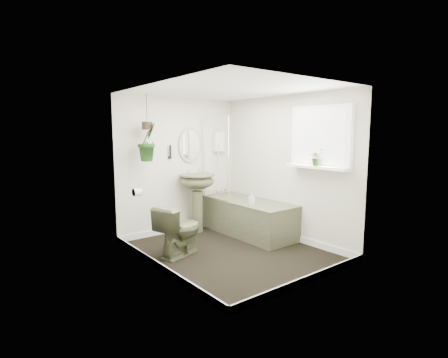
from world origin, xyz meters
TOP-DOWN VIEW (x-y plane):
  - floor at (0.00, 0.00)m, footprint 2.30×2.80m
  - ceiling at (0.00, 0.00)m, footprint 2.30×2.80m
  - wall_back at (0.00, 1.41)m, footprint 2.30×0.02m
  - wall_front at (0.00, -1.41)m, footprint 2.30×0.02m
  - wall_left at (-1.16, 0.00)m, footprint 0.02×2.80m
  - wall_right at (1.16, 0.00)m, footprint 0.02×2.80m
  - skirting at (0.00, 0.00)m, footprint 2.30×2.80m
  - bathtub at (0.80, 0.50)m, footprint 0.72×1.72m
  - bath_screen at (0.47, 0.99)m, footprint 0.04×0.72m
  - shower_box at (0.80, 1.34)m, footprint 0.20×0.10m
  - oval_mirror at (0.20, 1.37)m, footprint 0.46×0.03m
  - wall_sconce at (-0.20, 1.36)m, footprint 0.04×0.04m
  - toilet_roll_holder at (-1.10, 0.70)m, footprint 0.11×0.11m
  - window_recess at (1.09, -0.70)m, footprint 0.08×1.00m
  - window_sill at (1.02, -0.70)m, footprint 0.18×1.00m
  - window_blinds at (1.04, -0.70)m, footprint 0.01×0.86m
  - toilet at (-0.65, 0.33)m, footprint 0.81×0.61m
  - pedestal_sink at (0.20, 1.16)m, footprint 0.68×0.61m
  - sill_plant at (1.01, -0.71)m, footprint 0.23×0.20m
  - hanging_plant at (-0.70, 1.16)m, footprint 0.42×0.40m
  - soap_bottle at (0.65, 0.26)m, footprint 0.11×0.11m
  - hanging_pot at (-0.70, 1.16)m, footprint 0.16×0.16m

SIDE VIEW (x-z plane):
  - floor at x=0.00m, z-range -0.02..0.00m
  - skirting at x=0.00m, z-range 0.00..0.10m
  - bathtub at x=0.80m, z-range 0.00..0.58m
  - toilet at x=-0.65m, z-range 0.00..0.73m
  - pedestal_sink at x=0.20m, z-range 0.00..1.01m
  - soap_bottle at x=0.65m, z-range 0.58..0.76m
  - toilet_roll_holder at x=-1.10m, z-range 0.84..0.96m
  - wall_back at x=0.00m, z-range 0.00..2.30m
  - wall_front at x=0.00m, z-range 0.00..2.30m
  - wall_left at x=-1.16m, z-range 0.00..2.30m
  - wall_right at x=1.16m, z-range 0.00..2.30m
  - window_sill at x=1.02m, z-range 1.21..1.25m
  - bath_screen at x=0.47m, z-range 0.58..1.98m
  - sill_plant at x=1.01m, z-range 1.25..1.49m
  - wall_sconce at x=-0.20m, z-range 1.29..1.51m
  - oval_mirror at x=0.20m, z-range 1.19..1.81m
  - shower_box at x=0.80m, z-range 1.38..1.73m
  - hanging_plant at x=-0.70m, z-range 1.28..1.88m
  - window_recess at x=1.09m, z-range 1.20..2.10m
  - window_blinds at x=1.04m, z-range 1.27..2.03m
  - hanging_pot at x=-0.70m, z-range 1.76..1.88m
  - ceiling at x=0.00m, z-range 2.30..2.32m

